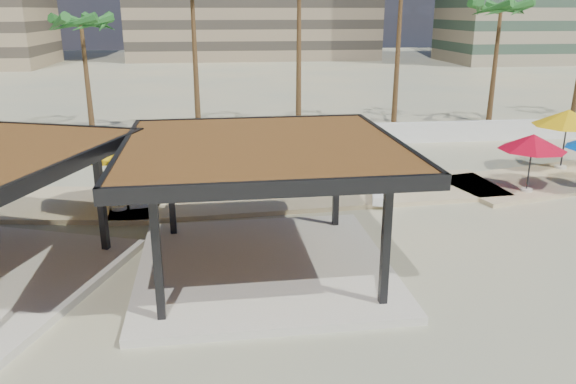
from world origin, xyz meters
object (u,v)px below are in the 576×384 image
(umbrella_c, at_px, (533,142))
(lounger_b, at_px, (326,185))
(pavilion_central, at_px, (263,195))
(lounger_c, at_px, (381,194))
(lounger_a, at_px, (137,194))

(umbrella_c, relative_size, lounger_b, 1.75)
(pavilion_central, bearing_deg, lounger_b, 64.60)
(umbrella_c, distance_m, lounger_b, 8.54)
(lounger_c, bearing_deg, pavilion_central, 151.22)
(pavilion_central, bearing_deg, lounger_c, 46.09)
(umbrella_c, xyz_separation_m, lounger_c, (-6.28, -0.19, -1.89))
(lounger_a, distance_m, lounger_b, 7.71)
(pavilion_central, xyz_separation_m, lounger_a, (-4.54, 6.61, -1.92))
(lounger_a, bearing_deg, pavilion_central, -159.10)
(pavilion_central, xyz_separation_m, umbrella_c, (11.39, 5.70, -0.07))
(lounger_c, bearing_deg, lounger_a, 97.54)
(lounger_b, bearing_deg, lounger_a, 112.84)
(umbrella_c, xyz_separation_m, lounger_b, (-8.22, 1.31, -1.90))
(lounger_a, xyz_separation_m, lounger_c, (9.64, -1.10, -0.03))
(pavilion_central, height_order, umbrella_c, pavilion_central)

